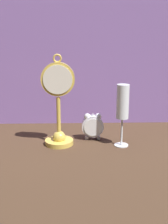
% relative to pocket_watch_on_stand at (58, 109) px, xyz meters
% --- Properties ---
extents(ground_plane, '(4.00, 4.00, 0.00)m').
position_rel_pocket_watch_on_stand_xyz_m(ground_plane, '(0.09, -0.08, -0.13)').
color(ground_plane, '#422D1E').
extents(fabric_backdrop_drape, '(1.57, 0.01, 0.68)m').
position_rel_pocket_watch_on_stand_xyz_m(fabric_backdrop_drape, '(0.09, 0.25, 0.21)').
color(fabric_backdrop_drape, '#8460A8').
rests_on(fabric_backdrop_drape, ground_plane).
extents(pocket_watch_on_stand, '(0.11, 0.10, 0.32)m').
position_rel_pocket_watch_on_stand_xyz_m(pocket_watch_on_stand, '(0.00, 0.00, 0.00)').
color(pocket_watch_on_stand, gold).
rests_on(pocket_watch_on_stand, ground_plane).
extents(alarm_clock_twin_bell, '(0.08, 0.03, 0.10)m').
position_rel_pocket_watch_on_stand_xyz_m(alarm_clock_twin_bell, '(0.12, 0.04, -0.07)').
color(alarm_clock_twin_bell, silver).
rests_on(alarm_clock_twin_bell, ground_plane).
extents(champagne_flute, '(0.05, 0.05, 0.22)m').
position_rel_pocket_watch_on_stand_xyz_m(champagne_flute, '(0.22, -0.02, 0.02)').
color(champagne_flute, silver).
rests_on(champagne_flute, ground_plane).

